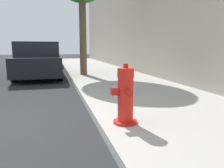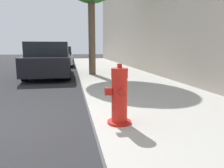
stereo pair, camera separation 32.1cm
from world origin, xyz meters
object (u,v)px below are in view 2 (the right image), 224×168
Objects in this scene: parked_car_near at (50,60)px; parked_car_mid at (59,57)px; parked_car_far at (63,54)px; fire_hydrant at (119,97)px.

parked_car_mid is at bearing 88.76° from parked_car_near.
parked_car_far reaches higher than parked_car_mid.
parked_car_mid is (-1.46, 12.69, 0.08)m from fire_hydrant.
parked_car_mid reaches higher than fire_hydrant.
parked_car_far is (0.08, 6.26, 0.04)m from parked_car_mid.
parked_car_far is (-1.38, 18.95, 0.12)m from fire_hydrant.
parked_car_near is at bearing 102.98° from fire_hydrant.
parked_car_near is 1.04× the size of parked_car_mid.
parked_car_near is 1.06× the size of parked_car_far.
parked_car_near is 5.80m from parked_car_mid.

